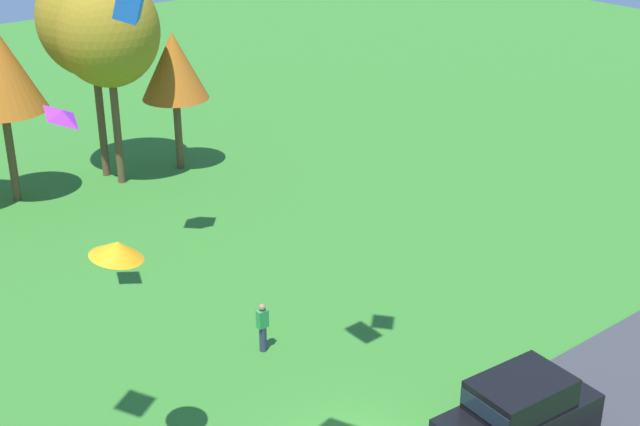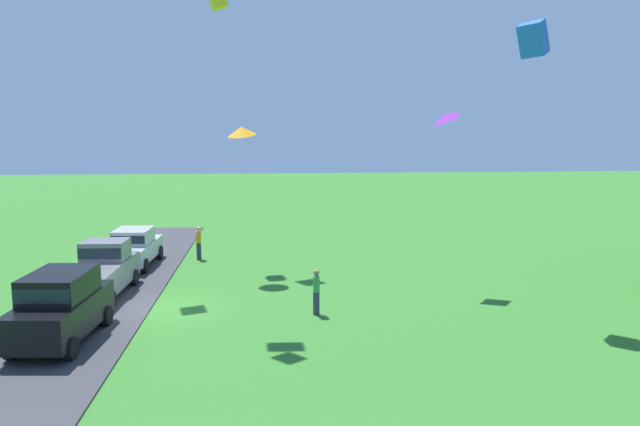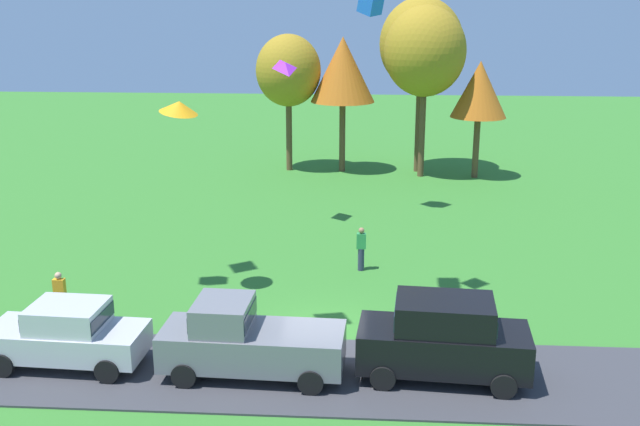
% 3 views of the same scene
% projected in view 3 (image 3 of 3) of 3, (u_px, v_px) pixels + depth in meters
% --- Properties ---
extents(ground_plane, '(120.00, 120.00, 0.00)m').
position_uv_depth(ground_plane, '(324.00, 335.00, 23.18)').
color(ground_plane, '#337528').
extents(pavement_strip, '(36.00, 4.40, 0.06)m').
position_uv_depth(pavement_strip, '(319.00, 375.00, 20.71)').
color(pavement_strip, '#38383D').
rests_on(pavement_strip, ground).
extents(car_sedan_near_entrance, '(4.48, 2.13, 1.84)m').
position_uv_depth(car_sedan_near_entrance, '(67.00, 333.00, 20.95)').
color(car_sedan_near_entrance, '#B7B7BC').
rests_on(car_sedan_near_entrance, ground).
extents(car_pickup_by_flagpole, '(5.07, 2.21, 2.14)m').
position_uv_depth(car_pickup_by_flagpole, '(246.00, 339.00, 20.43)').
color(car_pickup_by_flagpole, slate).
rests_on(car_pickup_by_flagpole, ground).
extents(car_suv_mid_row, '(4.73, 2.33, 2.28)m').
position_uv_depth(car_suv_mid_row, '(444.00, 336.00, 20.19)').
color(car_suv_mid_row, black).
rests_on(car_suv_mid_row, ground).
extents(person_on_lawn, '(0.36, 0.24, 1.71)m').
position_uv_depth(person_on_lawn, '(60.00, 297.00, 23.91)').
color(person_on_lawn, '#2D334C').
rests_on(person_on_lawn, ground).
extents(person_watching_sky, '(0.36, 0.24, 1.71)m').
position_uv_depth(person_watching_sky, '(361.00, 248.00, 28.49)').
color(person_watching_sky, '#2D334C').
rests_on(person_watching_sky, ground).
extents(tree_right_of_center, '(3.82, 3.82, 8.07)m').
position_uv_depth(tree_right_of_center, '(288.00, 71.00, 43.81)').
color(tree_right_of_center, brown).
rests_on(tree_right_of_center, ground).
extents(tree_lone_near, '(3.76, 3.76, 7.93)m').
position_uv_depth(tree_lone_near, '(343.00, 70.00, 43.49)').
color(tree_lone_near, brown).
rests_on(tree_lone_near, ground).
extents(tree_center_back, '(4.81, 4.81, 10.15)m').
position_uv_depth(tree_center_back, '(421.00, 44.00, 43.03)').
color(tree_center_back, brown).
rests_on(tree_center_back, ground).
extents(tree_far_right, '(4.60, 4.60, 9.71)m').
position_uv_depth(tree_far_right, '(425.00, 52.00, 41.87)').
color(tree_far_right, brown).
rests_on(tree_far_right, ground).
extents(tree_far_left, '(3.17, 3.17, 6.68)m').
position_uv_depth(tree_far_left, '(479.00, 90.00, 42.18)').
color(tree_far_left, brown).
rests_on(tree_far_left, ground).
extents(kite_delta_mid_center, '(1.79, 1.77, 0.62)m').
position_uv_depth(kite_delta_mid_center, '(179.00, 107.00, 24.46)').
color(kite_delta_mid_center, orange).
extents(kite_diamond_trailing_tail, '(1.16, 1.32, 0.67)m').
position_uv_depth(kite_diamond_trailing_tail, '(285.00, 66.00, 32.30)').
color(kite_diamond_trailing_tail, purple).
extents(kite_box_topmost, '(1.32, 1.42, 1.42)m').
position_uv_depth(kite_box_topmost, '(371.00, 0.00, 33.30)').
color(kite_box_topmost, blue).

